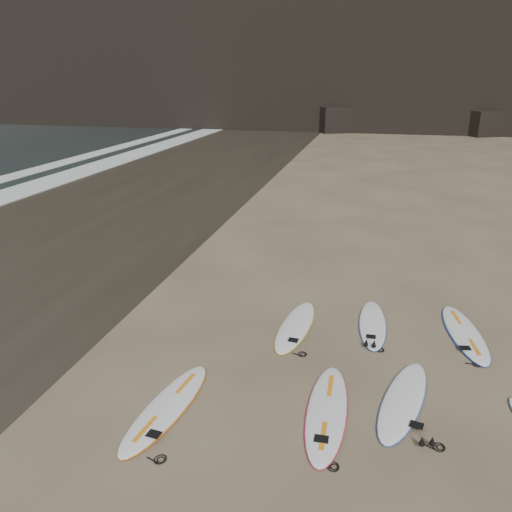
{
  "coord_description": "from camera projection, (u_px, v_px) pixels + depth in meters",
  "views": [
    {
      "loc": [
        -1.47,
        -7.7,
        5.45
      ],
      "look_at": [
        -3.99,
        2.87,
        1.5
      ],
      "focal_mm": 35.0,
      "sensor_mm": 36.0,
      "label": 1
    }
  ],
  "objects": [
    {
      "name": "surfboard_0",
      "position": [
        167.0,
        406.0,
        8.63
      ],
      "size": [
        1.01,
        2.79,
        0.1
      ],
      "primitive_type": "ellipsoid",
      "rotation": [
        0.0,
        0.0,
        -0.13
      ],
      "color": "white",
      "rests_on": "ground"
    },
    {
      "name": "surfboard_2",
      "position": [
        403.0,
        399.0,
        8.83
      ],
      "size": [
        1.26,
        2.72,
        0.1
      ],
      "primitive_type": "ellipsoid",
      "rotation": [
        0.0,
        0.0,
        -0.24
      ],
      "color": "white",
      "rests_on": "ground"
    },
    {
      "name": "surfboard_7",
      "position": [
        465.0,
        333.0,
        11.1
      ],
      "size": [
        1.03,
        2.82,
        0.1
      ],
      "primitive_type": "ellipsoid",
      "rotation": [
        0.0,
        0.0,
        0.14
      ],
      "color": "white",
      "rests_on": "ground"
    },
    {
      "name": "surfboard_1",
      "position": [
        327.0,
        411.0,
        8.52
      ],
      "size": [
        0.7,
        2.78,
        0.1
      ],
      "primitive_type": "ellipsoid",
      "rotation": [
        0.0,
        0.0,
        0.01
      ],
      "color": "white",
      "rests_on": "ground"
    },
    {
      "name": "wet_sand",
      "position": [
        84.0,
        215.0,
        20.55
      ],
      "size": [
        12.0,
        200.0,
        0.01
      ],
      "primitive_type": "cube",
      "color": "#383026",
      "rests_on": "ground"
    },
    {
      "name": "surfboard_5",
      "position": [
        296.0,
        326.0,
        11.42
      ],
      "size": [
        0.87,
        2.68,
        0.09
      ],
      "primitive_type": "ellipsoid",
      "rotation": [
        0.0,
        0.0,
        -0.09
      ],
      "color": "white",
      "rests_on": "ground"
    },
    {
      "name": "surfboard_6",
      "position": [
        373.0,
        324.0,
        11.51
      ],
      "size": [
        0.68,
        2.5,
        0.09
      ],
      "primitive_type": "ellipsoid",
      "rotation": [
        0.0,
        0.0,
        0.03
      ],
      "color": "white",
      "rests_on": "ground"
    },
    {
      "name": "ground",
      "position": [
        442.0,
        411.0,
        8.58
      ],
      "size": [
        240.0,
        240.0,
        0.0
      ],
      "primitive_type": "plane",
      "color": "#897559",
      "rests_on": "ground"
    }
  ]
}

